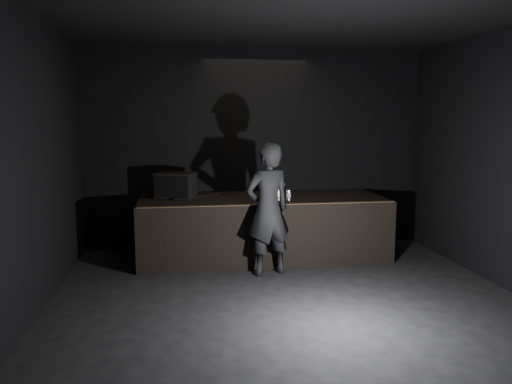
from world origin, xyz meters
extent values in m
plane|color=black|center=(0.00, 0.00, 0.00)|extent=(7.00, 7.00, 0.00)
cube|color=black|center=(0.00, 3.50, 1.75)|extent=(6.00, 0.10, 3.50)
cube|color=black|center=(0.00, -3.50, 1.75)|extent=(6.00, 0.10, 3.50)
cube|color=black|center=(-3.00, 0.00, 1.75)|extent=(0.10, 7.00, 3.50)
cube|color=black|center=(0.00, 0.00, 3.50)|extent=(6.00, 7.00, 0.04)
cube|color=black|center=(0.00, 2.73, 0.50)|extent=(4.00, 1.50, 1.00)
cube|color=brown|center=(0.00, 2.02, 1.01)|extent=(3.92, 0.10, 0.01)
cube|color=black|center=(-1.41, 2.95, 1.20)|extent=(0.72, 0.61, 0.41)
cube|color=black|center=(-1.49, 2.74, 1.20)|extent=(0.54, 0.21, 0.35)
cylinder|color=black|center=(-1.01, 2.91, 1.01)|extent=(0.87, 0.58, 0.02)
cube|color=white|center=(0.14, 2.54, 1.01)|extent=(0.41, 0.33, 0.02)
cube|color=silver|center=(0.14, 2.54, 1.02)|extent=(0.33, 0.22, 0.00)
cube|color=white|center=(0.18, 2.69, 1.13)|extent=(0.36, 0.17, 0.23)
cube|color=#DAEA44|center=(0.18, 2.68, 1.13)|extent=(0.31, 0.14, 0.18)
cylinder|color=silver|center=(0.37, 2.37, 1.09)|extent=(0.07, 0.07, 0.17)
cylinder|color=navy|center=(0.37, 2.37, 1.09)|extent=(0.07, 0.07, 0.08)
cylinder|color=red|center=(0.37, 2.37, 1.05)|extent=(0.07, 0.07, 0.01)
cylinder|color=white|center=(-0.23, 2.96, 1.05)|extent=(0.09, 0.09, 0.11)
cube|color=white|center=(0.11, 2.35, 1.02)|extent=(0.08, 0.17, 0.03)
imported|color=black|center=(-0.07, 1.78, 0.97)|extent=(0.82, 0.67, 1.94)
camera|label=1|loc=(-1.28, -5.27, 2.28)|focal=35.00mm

